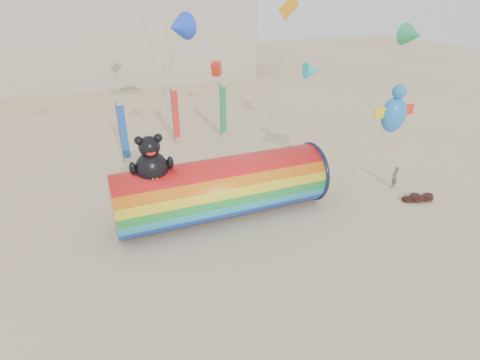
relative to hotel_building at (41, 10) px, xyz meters
name	(u,v)px	position (x,y,z in m)	size (l,w,h in m)	color
ground	(241,226)	(12.00, -45.95, -10.31)	(160.00, 160.00, 0.00)	#CCB58C
hotel_building	(41,10)	(0.00, 0.00, 0.00)	(60.40, 15.40, 20.60)	#B7AD99
windsock_assembly	(222,186)	(11.39, -44.20, -8.27)	(13.32, 4.06, 6.14)	red
kite_handler	(395,177)	(24.33, -45.35, -9.47)	(0.61, 0.40, 1.68)	#53555A
fabric_bundle	(418,198)	(24.64, -47.49, -10.14)	(2.62, 1.35, 0.41)	#360C09
festival_banners	(176,119)	(11.42, -31.55, -7.67)	(10.28, 3.35, 5.20)	#59595E
flying_kites	(259,31)	(15.27, -40.68, 0.42)	(25.57, 15.24, 10.12)	blue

